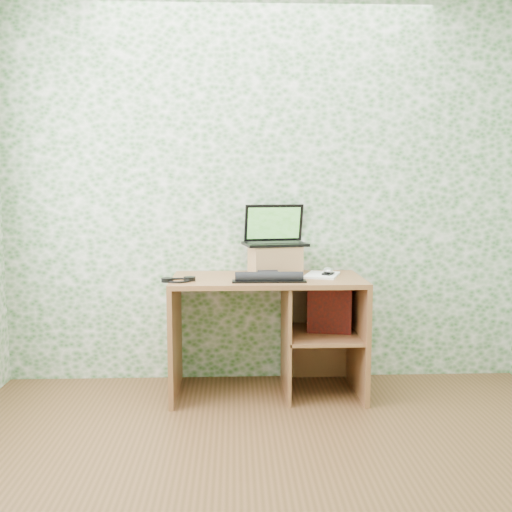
{
  "coord_description": "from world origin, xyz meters",
  "views": [
    {
      "loc": [
        -0.21,
        -2.1,
        1.32
      ],
      "look_at": [
        -0.07,
        1.39,
        0.89
      ],
      "focal_mm": 40.0,
      "sensor_mm": 36.0,
      "label": 1
    }
  ],
  "objects_px": {
    "laptop": "(274,235)",
    "notepad": "(322,275)",
    "riser": "(275,260)",
    "keyboard": "(269,277)",
    "desk": "(279,318)"
  },
  "relations": [
    {
      "from": "notepad",
      "to": "laptop",
      "type": "bearing_deg",
      "value": 171.69
    },
    {
      "from": "laptop",
      "to": "notepad",
      "type": "height_order",
      "value": "laptop"
    },
    {
      "from": "riser",
      "to": "keyboard",
      "type": "height_order",
      "value": "riser"
    },
    {
      "from": "laptop",
      "to": "notepad",
      "type": "distance_m",
      "value": 0.41
    },
    {
      "from": "keyboard",
      "to": "notepad",
      "type": "xyz_separation_m",
      "value": [
        0.35,
        0.16,
        -0.02
      ]
    },
    {
      "from": "laptop",
      "to": "keyboard",
      "type": "bearing_deg",
      "value": -110.88
    },
    {
      "from": "laptop",
      "to": "notepad",
      "type": "bearing_deg",
      "value": -37.23
    },
    {
      "from": "riser",
      "to": "keyboard",
      "type": "distance_m",
      "value": 0.28
    },
    {
      "from": "riser",
      "to": "laptop",
      "type": "distance_m",
      "value": 0.16
    },
    {
      "from": "keyboard",
      "to": "desk",
      "type": "bearing_deg",
      "value": 62.88
    },
    {
      "from": "riser",
      "to": "desk",
      "type": "bearing_deg",
      "value": -79.95
    },
    {
      "from": "desk",
      "to": "notepad",
      "type": "xyz_separation_m",
      "value": [
        0.27,
        0.01,
        0.28
      ]
    },
    {
      "from": "riser",
      "to": "notepad",
      "type": "xyz_separation_m",
      "value": [
        0.3,
        -0.11,
        -0.09
      ]
    },
    {
      "from": "laptop",
      "to": "desk",
      "type": "bearing_deg",
      "value": -92.98
    },
    {
      "from": "keyboard",
      "to": "notepad",
      "type": "relative_size",
      "value": 1.6
    }
  ]
}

